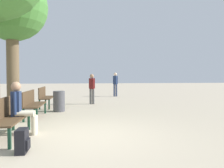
{
  "coord_description": "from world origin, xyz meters",
  "views": [
    {
      "loc": [
        0.0,
        -5.28,
        1.45
      ],
      "look_at": [
        1.52,
        5.73,
        1.06
      ],
      "focal_mm": 35.0,
      "sensor_mm": 36.0,
      "label": 1
    }
  ],
  "objects_px": {
    "bench_row_2": "(45,96)",
    "pedestrian_mid": "(115,83)",
    "person_seated": "(21,107)",
    "trash_bin": "(59,101)",
    "bench_row_0": "(7,115)",
    "bench_row_1": "(32,102)",
    "tree_row_1": "(12,8)",
    "backpack": "(22,141)",
    "pedestrian_near": "(92,87)"
  },
  "relations": [
    {
      "from": "pedestrian_near",
      "to": "tree_row_1",
      "type": "bearing_deg",
      "value": -141.93
    },
    {
      "from": "bench_row_1",
      "to": "trash_bin",
      "type": "xyz_separation_m",
      "value": [
        0.79,
        1.23,
        -0.12
      ]
    },
    {
      "from": "person_seated",
      "to": "trash_bin",
      "type": "xyz_separation_m",
      "value": [
        0.55,
        3.57,
        -0.28
      ]
    },
    {
      "from": "tree_row_1",
      "to": "backpack",
      "type": "bearing_deg",
      "value": -71.73
    },
    {
      "from": "bench_row_2",
      "to": "pedestrian_mid",
      "type": "height_order",
      "value": "pedestrian_mid"
    },
    {
      "from": "bench_row_1",
      "to": "bench_row_0",
      "type": "bearing_deg",
      "value": -90.0
    },
    {
      "from": "pedestrian_near",
      "to": "trash_bin",
      "type": "distance_m",
      "value": 2.7
    },
    {
      "from": "bench_row_2",
      "to": "pedestrian_mid",
      "type": "xyz_separation_m",
      "value": [
        4.13,
        4.95,
        0.44
      ]
    },
    {
      "from": "bench_row_1",
      "to": "backpack",
      "type": "relative_size",
      "value": 3.68
    },
    {
      "from": "tree_row_1",
      "to": "backpack",
      "type": "distance_m",
      "value": 6.23
    },
    {
      "from": "bench_row_1",
      "to": "person_seated",
      "type": "xyz_separation_m",
      "value": [
        0.25,
        -2.33,
        0.16
      ]
    },
    {
      "from": "bench_row_0",
      "to": "trash_bin",
      "type": "height_order",
      "value": "bench_row_0"
    },
    {
      "from": "backpack",
      "to": "bench_row_2",
      "type": "bearing_deg",
      "value": 95.53
    },
    {
      "from": "tree_row_1",
      "to": "backpack",
      "type": "relative_size",
      "value": 12.07
    },
    {
      "from": "person_seated",
      "to": "pedestrian_near",
      "type": "relative_size",
      "value": 0.84
    },
    {
      "from": "backpack",
      "to": "pedestrian_near",
      "type": "xyz_separation_m",
      "value": [
        1.64,
        7.13,
        0.68
      ]
    },
    {
      "from": "tree_row_1",
      "to": "pedestrian_near",
      "type": "distance_m",
      "value": 5.14
    },
    {
      "from": "bench_row_0",
      "to": "trash_bin",
      "type": "xyz_separation_m",
      "value": [
        0.79,
        3.87,
        -0.12
      ]
    },
    {
      "from": "tree_row_1",
      "to": "bench_row_2",
      "type": "bearing_deg",
      "value": 61.2
    },
    {
      "from": "backpack",
      "to": "pedestrian_near",
      "type": "height_order",
      "value": "pedestrian_near"
    },
    {
      "from": "trash_bin",
      "to": "tree_row_1",
      "type": "bearing_deg",
      "value": -171.02
    },
    {
      "from": "backpack",
      "to": "pedestrian_mid",
      "type": "distance_m",
      "value": 11.83
    },
    {
      "from": "bench_row_2",
      "to": "backpack",
      "type": "height_order",
      "value": "bench_row_2"
    },
    {
      "from": "bench_row_0",
      "to": "pedestrian_near",
      "type": "bearing_deg",
      "value": 69.68
    },
    {
      "from": "bench_row_0",
      "to": "trash_bin",
      "type": "bearing_deg",
      "value": 78.39
    },
    {
      "from": "backpack",
      "to": "bench_row_1",
      "type": "bearing_deg",
      "value": 99.44
    },
    {
      "from": "person_seated",
      "to": "trash_bin",
      "type": "bearing_deg",
      "value": 81.26
    },
    {
      "from": "bench_row_1",
      "to": "bench_row_2",
      "type": "relative_size",
      "value": 1.0
    },
    {
      "from": "pedestrian_mid",
      "to": "bench_row_2",
      "type": "bearing_deg",
      "value": -129.81
    },
    {
      "from": "bench_row_0",
      "to": "pedestrian_mid",
      "type": "bearing_deg",
      "value": 68.02
    },
    {
      "from": "bench_row_1",
      "to": "trash_bin",
      "type": "height_order",
      "value": "bench_row_1"
    },
    {
      "from": "bench_row_1",
      "to": "pedestrian_mid",
      "type": "distance_m",
      "value": 8.65
    },
    {
      "from": "bench_row_0",
      "to": "bench_row_1",
      "type": "relative_size",
      "value": 1.0
    },
    {
      "from": "bench_row_2",
      "to": "trash_bin",
      "type": "bearing_deg",
      "value": -60.49
    },
    {
      "from": "bench_row_0",
      "to": "backpack",
      "type": "xyz_separation_m",
      "value": [
        0.61,
        -1.05,
        -0.32
      ]
    },
    {
      "from": "backpack",
      "to": "trash_bin",
      "type": "bearing_deg",
      "value": 87.88
    },
    {
      "from": "bench_row_2",
      "to": "tree_row_1",
      "type": "bearing_deg",
      "value": -118.8
    },
    {
      "from": "bench_row_1",
      "to": "tree_row_1",
      "type": "height_order",
      "value": "tree_row_1"
    },
    {
      "from": "bench_row_1",
      "to": "backpack",
      "type": "bearing_deg",
      "value": -80.56
    },
    {
      "from": "bench_row_0",
      "to": "bench_row_2",
      "type": "xyz_separation_m",
      "value": [
        0.0,
        5.27,
        0.0
      ]
    },
    {
      "from": "bench_row_2",
      "to": "tree_row_1",
      "type": "height_order",
      "value": "tree_row_1"
    },
    {
      "from": "bench_row_1",
      "to": "trash_bin",
      "type": "distance_m",
      "value": 1.47
    },
    {
      "from": "backpack",
      "to": "pedestrian_mid",
      "type": "bearing_deg",
      "value": 72.68
    },
    {
      "from": "backpack",
      "to": "person_seated",
      "type": "bearing_deg",
      "value": 105.17
    },
    {
      "from": "bench_row_2",
      "to": "person_seated",
      "type": "bearing_deg",
      "value": -87.16
    },
    {
      "from": "bench_row_1",
      "to": "tree_row_1",
      "type": "bearing_deg",
      "value": 133.78
    },
    {
      "from": "tree_row_1",
      "to": "person_seated",
      "type": "distance_m",
      "value": 4.86
    },
    {
      "from": "person_seated",
      "to": "pedestrian_mid",
      "type": "xyz_separation_m",
      "value": [
        3.88,
        9.92,
        0.28
      ]
    },
    {
      "from": "bench_row_2",
      "to": "pedestrian_mid",
      "type": "bearing_deg",
      "value": 50.19
    },
    {
      "from": "tree_row_1",
      "to": "pedestrian_mid",
      "type": "distance_m",
      "value": 8.89
    }
  ]
}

